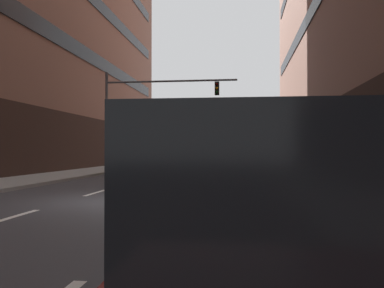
{
  "coord_description": "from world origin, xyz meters",
  "views": [
    {
      "loc": [
        3.45,
        -11.35,
        1.5
      ],
      "look_at": [
        -0.08,
        16.97,
        1.94
      ],
      "focal_mm": 36.98,
      "sensor_mm": 36.0,
      "label": 1
    }
  ],
  "objects_px": {
    "car_parked_3": "(248,164)",
    "traffic_signal_0": "(145,104)",
    "car_parked_2": "(251,160)",
    "taxi_driving_2": "(131,162)",
    "car_parked_0": "(307,271)",
    "car_driving_0": "(173,154)",
    "car_parked_1": "(258,169)",
    "taxi_driving_1": "(166,166)",
    "pedestrian_0": "(354,161)"
  },
  "relations": [
    {
      "from": "car_parked_3",
      "to": "traffic_signal_0",
      "type": "bearing_deg",
      "value": 147.55
    },
    {
      "from": "car_parked_2",
      "to": "traffic_signal_0",
      "type": "distance_m",
      "value": 12.42
    },
    {
      "from": "taxi_driving_2",
      "to": "car_parked_3",
      "type": "height_order",
      "value": "taxi_driving_2"
    },
    {
      "from": "car_parked_0",
      "to": "taxi_driving_2",
      "type": "bearing_deg",
      "value": 108.29
    },
    {
      "from": "car_driving_0",
      "to": "taxi_driving_2",
      "type": "height_order",
      "value": "car_driving_0"
    },
    {
      "from": "taxi_driving_2",
      "to": "car_parked_3",
      "type": "bearing_deg",
      "value": -24.23
    },
    {
      "from": "car_parked_1",
      "to": "car_parked_3",
      "type": "relative_size",
      "value": 1.05
    },
    {
      "from": "taxi_driving_1",
      "to": "traffic_signal_0",
      "type": "relative_size",
      "value": 0.5
    },
    {
      "from": "car_parked_2",
      "to": "pedestrian_0",
      "type": "height_order",
      "value": "car_parked_2"
    },
    {
      "from": "car_parked_2",
      "to": "traffic_signal_0",
      "type": "xyz_separation_m",
      "value": [
        -6.53,
        10.02,
        3.38
      ]
    },
    {
      "from": "car_parked_0",
      "to": "car_parked_1",
      "type": "distance_m",
      "value": 6.46
    },
    {
      "from": "car_driving_0",
      "to": "pedestrian_0",
      "type": "xyz_separation_m",
      "value": [
        10.78,
        -23.63,
        0.0
      ]
    },
    {
      "from": "car_parked_3",
      "to": "taxi_driving_2",
      "type": "bearing_deg",
      "value": 155.77
    },
    {
      "from": "taxi_driving_1",
      "to": "traffic_signal_0",
      "type": "xyz_separation_m",
      "value": [
        -2.8,
        7.23,
        3.7
      ]
    },
    {
      "from": "car_parked_0",
      "to": "traffic_signal_0",
      "type": "xyz_separation_m",
      "value": [
        -6.53,
        22.54,
        3.68
      ]
    },
    {
      "from": "car_driving_0",
      "to": "taxi_driving_2",
      "type": "bearing_deg",
      "value": -90.27
    },
    {
      "from": "car_parked_2",
      "to": "car_parked_3",
      "type": "height_order",
      "value": "car_parked_2"
    },
    {
      "from": "car_driving_0",
      "to": "pedestrian_0",
      "type": "relative_size",
      "value": 2.8
    },
    {
      "from": "taxi_driving_2",
      "to": "pedestrian_0",
      "type": "relative_size",
      "value": 2.58
    },
    {
      "from": "taxi_driving_2",
      "to": "car_parked_3",
      "type": "distance_m",
      "value": 7.83
    },
    {
      "from": "taxi_driving_1",
      "to": "taxi_driving_2",
      "type": "bearing_deg",
      "value": 118.46
    },
    {
      "from": "taxi_driving_2",
      "to": "traffic_signal_0",
      "type": "distance_m",
      "value": 3.89
    },
    {
      "from": "car_parked_1",
      "to": "traffic_signal_0",
      "type": "height_order",
      "value": "traffic_signal_0"
    },
    {
      "from": "car_parked_1",
      "to": "taxi_driving_2",
      "type": "bearing_deg",
      "value": 115.24
    },
    {
      "from": "taxi_driving_1",
      "to": "car_parked_2",
      "type": "relative_size",
      "value": 0.92
    },
    {
      "from": "taxi_driving_1",
      "to": "car_parked_2",
      "type": "xyz_separation_m",
      "value": [
        3.73,
        -2.79,
        0.33
      ]
    },
    {
      "from": "car_parked_1",
      "to": "car_parked_3",
      "type": "xyz_separation_m",
      "value": [
        -0.0,
        11.94,
        -0.29
      ]
    },
    {
      "from": "taxi_driving_2",
      "to": "car_parked_0",
      "type": "xyz_separation_m",
      "value": [
        7.14,
        -21.6,
        0.04
      ]
    },
    {
      "from": "car_driving_0",
      "to": "traffic_signal_0",
      "type": "xyz_separation_m",
      "value": [
        0.55,
        -13.85,
        3.4
      ]
    },
    {
      "from": "pedestrian_0",
      "to": "car_parked_3",
      "type": "bearing_deg",
      "value": 123.41
    },
    {
      "from": "car_parked_0",
      "to": "pedestrian_0",
      "type": "xyz_separation_m",
      "value": [
        3.71,
        12.76,
        0.28
      ]
    },
    {
      "from": "car_parked_0",
      "to": "car_parked_2",
      "type": "xyz_separation_m",
      "value": [
        -0.0,
        12.52,
        0.31
      ]
    },
    {
      "from": "car_parked_3",
      "to": "traffic_signal_0",
      "type": "distance_m",
      "value": 8.57
    },
    {
      "from": "car_driving_0",
      "to": "car_parked_1",
      "type": "xyz_separation_m",
      "value": [
        7.07,
        -29.93,
        -0.01
      ]
    },
    {
      "from": "taxi_driving_1",
      "to": "car_parked_2",
      "type": "height_order",
      "value": "car_parked_2"
    },
    {
      "from": "taxi_driving_2",
      "to": "car_parked_2",
      "type": "bearing_deg",
      "value": -51.83
    },
    {
      "from": "car_driving_0",
      "to": "taxi_driving_2",
      "type": "relative_size",
      "value": 1.09
    },
    {
      "from": "car_parked_1",
      "to": "car_parked_2",
      "type": "relative_size",
      "value": 0.97
    },
    {
      "from": "car_parked_0",
      "to": "traffic_signal_0",
      "type": "distance_m",
      "value": 23.75
    },
    {
      "from": "traffic_signal_0",
      "to": "pedestrian_0",
      "type": "relative_size",
      "value": 5.2
    },
    {
      "from": "taxi_driving_1",
      "to": "pedestrian_0",
      "type": "bearing_deg",
      "value": -18.9
    },
    {
      "from": "taxi_driving_2",
      "to": "pedestrian_0",
      "type": "xyz_separation_m",
      "value": [
        10.85,
        -8.84,
        0.32
      ]
    },
    {
      "from": "taxi_driving_2",
      "to": "car_parked_1",
      "type": "xyz_separation_m",
      "value": [
        7.14,
        -15.15,
        0.31
      ]
    },
    {
      "from": "taxi_driving_1",
      "to": "car_parked_0",
      "type": "bearing_deg",
      "value": -76.31
    },
    {
      "from": "car_driving_0",
      "to": "car_parked_2",
      "type": "distance_m",
      "value": 24.89
    },
    {
      "from": "car_parked_2",
      "to": "car_parked_1",
      "type": "bearing_deg",
      "value": -90.0
    },
    {
      "from": "car_parked_2",
      "to": "car_parked_3",
      "type": "xyz_separation_m",
      "value": [
        -0.0,
        5.87,
        -0.33
      ]
    },
    {
      "from": "pedestrian_0",
      "to": "taxi_driving_2",
      "type": "bearing_deg",
      "value": 140.83
    },
    {
      "from": "car_parked_1",
      "to": "pedestrian_0",
      "type": "distance_m",
      "value": 7.32
    },
    {
      "from": "car_parked_0",
      "to": "traffic_signal_0",
      "type": "height_order",
      "value": "traffic_signal_0"
    }
  ]
}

